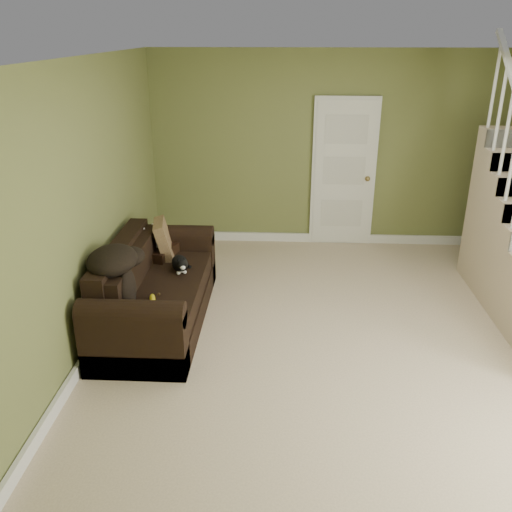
# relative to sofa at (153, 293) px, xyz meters

# --- Properties ---
(floor) EXTENTS (5.00, 5.50, 0.01)m
(floor) POSITION_rel_sofa_xyz_m (2.02, -0.36, -0.32)
(floor) COLOR tan
(floor) RESTS_ON ground
(ceiling) EXTENTS (5.00, 5.50, 0.01)m
(ceiling) POSITION_rel_sofa_xyz_m (2.02, -0.36, 2.28)
(ceiling) COLOR white
(ceiling) RESTS_ON wall_back
(wall_back) EXTENTS (5.00, 0.04, 2.60)m
(wall_back) POSITION_rel_sofa_xyz_m (2.02, 2.39, 0.98)
(wall_back) COLOR olive
(wall_back) RESTS_ON floor
(wall_front) EXTENTS (5.00, 0.04, 2.60)m
(wall_front) POSITION_rel_sofa_xyz_m (2.02, -3.11, 0.98)
(wall_front) COLOR olive
(wall_front) RESTS_ON floor
(wall_left) EXTENTS (0.04, 5.50, 2.60)m
(wall_left) POSITION_rel_sofa_xyz_m (-0.48, -0.36, 0.98)
(wall_left) COLOR olive
(wall_left) RESTS_ON floor
(baseboard_back) EXTENTS (5.00, 0.04, 0.12)m
(baseboard_back) POSITION_rel_sofa_xyz_m (2.02, 2.36, -0.26)
(baseboard_back) COLOR white
(baseboard_back) RESTS_ON floor
(baseboard_left) EXTENTS (0.04, 5.50, 0.12)m
(baseboard_left) POSITION_rel_sofa_xyz_m (-0.45, -0.36, -0.26)
(baseboard_left) COLOR white
(baseboard_left) RESTS_ON floor
(door) EXTENTS (0.86, 0.12, 2.02)m
(door) POSITION_rel_sofa_xyz_m (2.12, 2.35, 0.69)
(door) COLOR white
(door) RESTS_ON floor
(sofa) EXTENTS (0.92, 2.12, 0.84)m
(sofa) POSITION_rel_sofa_xyz_m (0.00, 0.00, 0.00)
(sofa) COLOR black
(sofa) RESTS_ON floor
(side_table) EXTENTS (0.57, 0.57, 0.79)m
(side_table) POSITION_rel_sofa_xyz_m (-0.15, 0.69, -0.03)
(side_table) COLOR black
(side_table) RESTS_ON floor
(cat) EXTENTS (0.28, 0.44, 0.22)m
(cat) POSITION_rel_sofa_xyz_m (0.23, 0.25, 0.22)
(cat) COLOR black
(cat) RESTS_ON sofa
(banana) EXTENTS (0.10, 0.20, 0.05)m
(banana) POSITION_rel_sofa_xyz_m (0.10, -0.44, 0.16)
(banana) COLOR gold
(banana) RESTS_ON sofa
(throw_pillow) EXTENTS (0.29, 0.47, 0.46)m
(throw_pillow) POSITION_rel_sofa_xyz_m (-0.01, 0.68, 0.32)
(throw_pillow) COLOR #523220
(throw_pillow) RESTS_ON sofa
(throw_blanket) EXTENTS (0.60, 0.69, 0.24)m
(throw_blanket) POSITION_rel_sofa_xyz_m (-0.24, -0.44, 0.55)
(throw_blanket) COLOR black
(throw_blanket) RESTS_ON sofa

